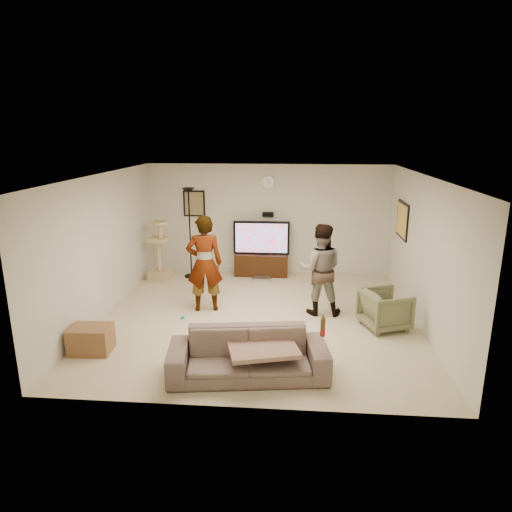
# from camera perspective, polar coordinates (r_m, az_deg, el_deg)

# --- Properties ---
(floor) EXTENTS (5.50, 5.50, 0.02)m
(floor) POSITION_cam_1_polar(r_m,az_deg,el_deg) (8.18, 0.35, -7.75)
(floor) COLOR beige
(floor) RESTS_ON ground
(ceiling) EXTENTS (5.50, 5.50, 0.02)m
(ceiling) POSITION_cam_1_polar(r_m,az_deg,el_deg) (7.56, 0.38, 10.11)
(ceiling) COLOR white
(ceiling) RESTS_ON wall_back
(wall_back) EXTENTS (5.50, 0.04, 2.50)m
(wall_back) POSITION_cam_1_polar(r_m,az_deg,el_deg) (10.46, 1.52, 4.58)
(wall_back) COLOR silver
(wall_back) RESTS_ON floor
(wall_front) EXTENTS (5.50, 0.04, 2.50)m
(wall_front) POSITION_cam_1_polar(r_m,az_deg,el_deg) (5.17, -1.99, -6.78)
(wall_front) COLOR silver
(wall_front) RESTS_ON floor
(wall_left) EXTENTS (0.04, 5.50, 2.50)m
(wall_left) POSITION_cam_1_polar(r_m,az_deg,el_deg) (8.44, -18.60, 1.17)
(wall_left) COLOR silver
(wall_left) RESTS_ON floor
(wall_right) EXTENTS (0.04, 5.50, 2.50)m
(wall_right) POSITION_cam_1_polar(r_m,az_deg,el_deg) (8.06, 20.26, 0.37)
(wall_right) COLOR silver
(wall_right) RESTS_ON floor
(wall_clock) EXTENTS (0.26, 0.04, 0.26)m
(wall_clock) POSITION_cam_1_polar(r_m,az_deg,el_deg) (10.30, 1.54, 9.20)
(wall_clock) COLOR silver
(wall_clock) RESTS_ON wall_back
(wall_speaker) EXTENTS (0.25, 0.10, 0.10)m
(wall_speaker) POSITION_cam_1_polar(r_m,az_deg,el_deg) (10.37, 1.51, 5.23)
(wall_speaker) COLOR black
(wall_speaker) RESTS_ON wall_back
(picture_back) EXTENTS (0.42, 0.03, 0.52)m
(picture_back) POSITION_cam_1_polar(r_m,az_deg,el_deg) (10.61, -7.74, 6.52)
(picture_back) COLOR olive
(picture_back) RESTS_ON wall_back
(picture_right) EXTENTS (0.03, 0.78, 0.62)m
(picture_right) POSITION_cam_1_polar(r_m,az_deg,el_deg) (9.51, 17.82, 4.31)
(picture_right) COLOR #FBB648
(picture_right) RESTS_ON wall_right
(tv_stand) EXTENTS (1.20, 0.45, 0.50)m
(tv_stand) POSITION_cam_1_polar(r_m,az_deg,el_deg) (10.46, 0.68, -1.04)
(tv_stand) COLOR black
(tv_stand) RESTS_ON floor
(console_box) EXTENTS (0.40, 0.30, 0.07)m
(console_box) POSITION_cam_1_polar(r_m,az_deg,el_deg) (10.15, 0.65, -2.84)
(console_box) COLOR #B3B3BA
(console_box) RESTS_ON floor
(tv) EXTENTS (1.27, 0.08, 0.75)m
(tv) POSITION_cam_1_polar(r_m,az_deg,el_deg) (10.30, 0.69, 2.31)
(tv) COLOR black
(tv) RESTS_ON tv_stand
(tv_screen) EXTENTS (1.17, 0.01, 0.66)m
(tv_screen) POSITION_cam_1_polar(r_m,az_deg,el_deg) (10.26, 0.67, 2.25)
(tv_screen) COLOR #3481D0
(tv_screen) RESTS_ON tv
(floor_lamp) EXTENTS (0.32, 0.32, 2.02)m
(floor_lamp) POSITION_cam_1_polar(r_m,az_deg,el_deg) (10.25, -8.26, 2.83)
(floor_lamp) COLOR black
(floor_lamp) RESTS_ON floor
(cat_tree) EXTENTS (0.50, 0.50, 1.34)m
(cat_tree) POSITION_cam_1_polar(r_m,az_deg,el_deg) (10.25, -12.09, 0.70)
(cat_tree) COLOR tan
(cat_tree) RESTS_ON floor
(person_left) EXTENTS (0.72, 0.54, 1.78)m
(person_left) POSITION_cam_1_polar(r_m,az_deg,el_deg) (8.29, -6.46, -0.94)
(person_left) COLOR gray
(person_left) RESTS_ON floor
(person_right) EXTENTS (0.82, 0.64, 1.65)m
(person_right) POSITION_cam_1_polar(r_m,az_deg,el_deg) (8.18, 8.02, -1.68)
(person_right) COLOR #294E7B
(person_right) RESTS_ON floor
(sofa) EXTENTS (2.21, 1.10, 0.62)m
(sofa) POSITION_cam_1_polar(r_m,az_deg,el_deg) (6.24, -0.99, -12.22)
(sofa) COLOR brown
(sofa) RESTS_ON floor
(throw_blanket) EXTENTS (1.05, 0.91, 0.06)m
(throw_blanket) POSITION_cam_1_polar(r_m,az_deg,el_deg) (6.18, 0.84, -11.40)
(throw_blanket) COLOR #A67B68
(throw_blanket) RESTS_ON sofa
(beer_bottle) EXTENTS (0.06, 0.06, 0.25)m
(beer_bottle) POSITION_cam_1_polar(r_m,az_deg,el_deg) (6.04, 8.36, -8.79)
(beer_bottle) COLOR #523415
(beer_bottle) RESTS_ON sofa
(armchair) EXTENTS (0.91, 0.90, 0.65)m
(armchair) POSITION_cam_1_polar(r_m,az_deg,el_deg) (7.96, 15.82, -6.44)
(armchair) COLOR #606445
(armchair) RESTS_ON floor
(side_table) EXTENTS (0.62, 0.48, 0.40)m
(side_table) POSITION_cam_1_polar(r_m,az_deg,el_deg) (7.34, -19.94, -9.75)
(side_table) COLOR brown
(side_table) RESTS_ON floor
(toy_ball) EXTENTS (0.07, 0.07, 0.07)m
(toy_ball) POSITION_cam_1_polar(r_m,az_deg,el_deg) (8.21, -9.14, -7.54)
(toy_ball) COLOR #0FAC8C
(toy_ball) RESTS_ON floor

